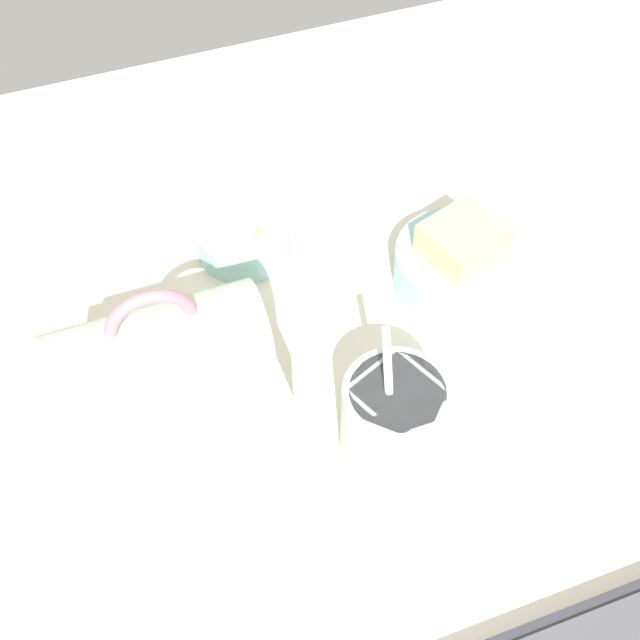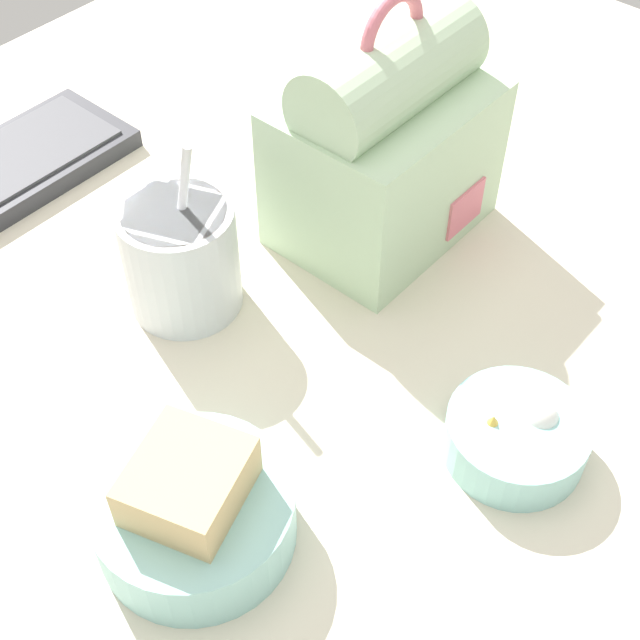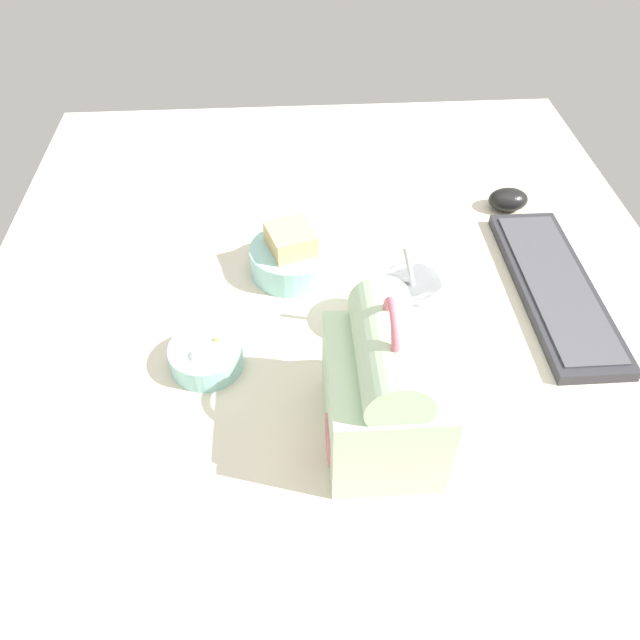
{
  "view_description": "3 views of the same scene",
  "coord_description": "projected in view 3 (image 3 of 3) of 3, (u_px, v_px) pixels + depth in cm",
  "views": [
    {
      "loc": [
        22.26,
        46.67,
        72.23
      ],
      "look_at": [
        3.88,
        -2.54,
        7.0
      ],
      "focal_mm": 50.0,
      "sensor_mm": 36.0,
      "label": 1
    },
    {
      "loc": [
        -29.46,
        -31.36,
        55.68
      ],
      "look_at": [
        3.88,
        -2.54,
        7.0
      ],
      "focal_mm": 50.0,
      "sensor_mm": 36.0,
      "label": 2
    },
    {
      "loc": [
        64.33,
        -6.38,
        67.65
      ],
      "look_at": [
        3.88,
        -2.54,
        7.0
      ],
      "focal_mm": 35.0,
      "sensor_mm": 36.0,
      "label": 3
    }
  ],
  "objects": [
    {
      "name": "keyboard",
      "position": [
        555.0,
        287.0,
        0.96
      ],
      "size": [
        36.75,
        11.16,
        2.1
      ],
      "color": "#2D2D33",
      "rests_on": "desk_surface"
    },
    {
      "name": "bento_bowl_snacks",
      "position": [
        207.0,
        355.0,
        0.85
      ],
      "size": [
        10.08,
        10.08,
        4.47
      ],
      "color": "#93D1CC",
      "rests_on": "desk_surface"
    },
    {
      "name": "lunch_bag",
      "position": [
        384.0,
        390.0,
        0.72
      ],
      "size": [
        17.48,
        13.5,
        22.3
      ],
      "color": "#B7D6AD",
      "rests_on": "desk_surface"
    },
    {
      "name": "soup_cup",
      "position": [
        410.0,
        305.0,
        0.88
      ],
      "size": [
        9.21,
        9.21,
        16.22
      ],
      "color": "silver",
      "rests_on": "desk_surface"
    },
    {
      "name": "bento_bowl_sandwich",
      "position": [
        292.0,
        256.0,
        0.99
      ],
      "size": [
        13.19,
        13.19,
        8.21
      ],
      "color": "#93D1CC",
      "rests_on": "desk_surface"
    },
    {
      "name": "computer_mouse",
      "position": [
        508.0,
        200.0,
        1.12
      ],
      "size": [
        4.99,
        7.07,
        3.93
      ],
      "color": "black",
      "rests_on": "desk_surface"
    },
    {
      "name": "desk_surface",
      "position": [
        335.0,
        329.0,
        0.93
      ],
      "size": [
        140.0,
        110.0,
        2.0
      ],
      "color": "beige",
      "rests_on": "ground"
    }
  ]
}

